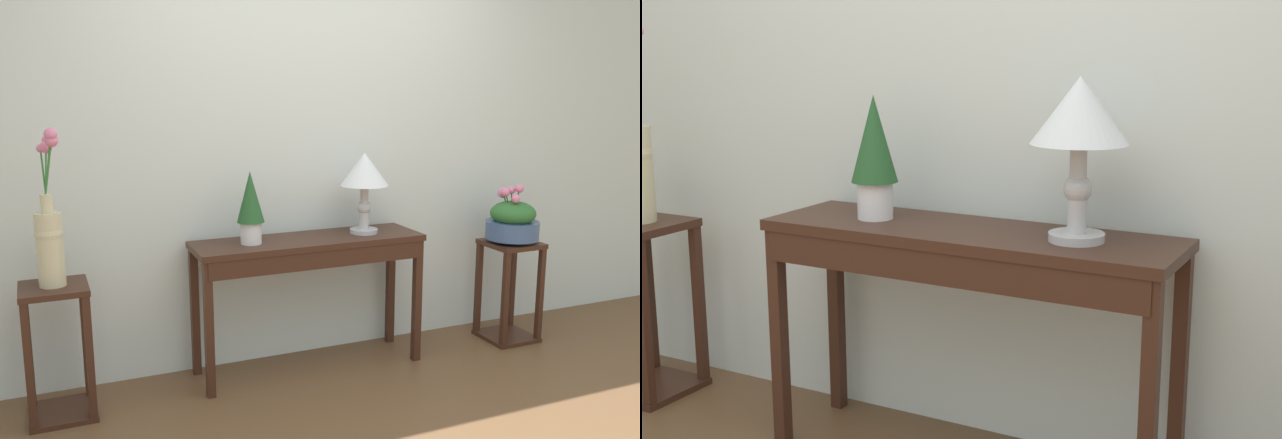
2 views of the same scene
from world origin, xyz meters
TOP-DOWN VIEW (x-y plane):
  - back_wall_with_art at (0.00, 1.55)m, footprint 9.00×0.10m
  - console_table at (-0.07, 1.24)m, footprint 1.34×0.39m
  - table_lamp at (0.28, 1.27)m, footprint 0.28×0.28m
  - potted_plant_on_console at (-0.41, 1.27)m, footprint 0.15×0.15m
  - pedestal_stand_left at (-1.45, 1.21)m, footprint 0.32×0.32m
  - flower_vase_tall_left at (-1.44, 1.20)m, footprint 0.14×0.17m
  - pedestal_stand_right at (1.31, 1.18)m, footprint 0.32×0.32m
  - planter_bowl_wide_right at (1.31, 1.18)m, footprint 0.34×0.34m

SIDE VIEW (x-z plane):
  - pedestal_stand_right at x=1.31m, z-range 0.00..0.66m
  - pedestal_stand_left at x=-1.45m, z-range 0.00..0.69m
  - console_table at x=-0.07m, z-range 0.28..1.07m
  - planter_bowl_wide_right at x=1.31m, z-range 0.61..0.98m
  - flower_vase_tall_left at x=-1.44m, z-range 0.56..1.33m
  - potted_plant_on_console at x=-0.41m, z-range 0.81..1.21m
  - table_lamp at x=0.28m, z-range 0.90..1.37m
  - back_wall_with_art at x=0.00m, z-range 0.00..2.80m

